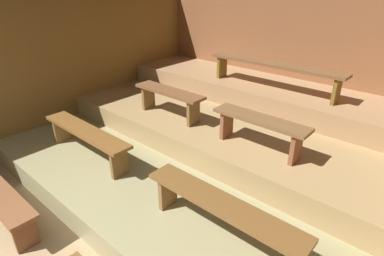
{
  "coord_description": "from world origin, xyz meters",
  "views": [
    {
      "loc": [
        2.33,
        0.25,
        2.46
      ],
      "look_at": [
        -0.16,
        3.06,
        0.66
      ],
      "focal_mm": 29.24,
      "sensor_mm": 36.0,
      "label": 1
    }
  ],
  "objects_px": {
    "bench_lower_left": "(86,135)",
    "bench_lower_right": "(221,210)",
    "bench_upper_center": "(274,68)",
    "bench_middle_right": "(260,125)",
    "bench_middle_left": "(169,96)"
  },
  "relations": [
    {
      "from": "bench_lower_right",
      "to": "bench_middle_left",
      "type": "relative_size",
      "value": 1.36
    },
    {
      "from": "bench_upper_center",
      "to": "bench_lower_left",
      "type": "bearing_deg",
      "value": -117.33
    },
    {
      "from": "bench_lower_left",
      "to": "bench_lower_right",
      "type": "relative_size",
      "value": 1.0
    },
    {
      "from": "bench_lower_right",
      "to": "bench_lower_left",
      "type": "bearing_deg",
      "value": 180.0
    },
    {
      "from": "bench_lower_left",
      "to": "bench_middle_right",
      "type": "relative_size",
      "value": 1.36
    },
    {
      "from": "bench_middle_right",
      "to": "bench_lower_right",
      "type": "bearing_deg",
      "value": -73.91
    },
    {
      "from": "bench_lower_left",
      "to": "bench_lower_right",
      "type": "bearing_deg",
      "value": 0.0
    },
    {
      "from": "bench_middle_right",
      "to": "bench_middle_left",
      "type": "bearing_deg",
      "value": 180.0
    },
    {
      "from": "bench_lower_right",
      "to": "bench_middle_right",
      "type": "distance_m",
      "value": 1.27
    },
    {
      "from": "bench_lower_right",
      "to": "bench_middle_left",
      "type": "height_order",
      "value": "bench_middle_left"
    },
    {
      "from": "bench_lower_left",
      "to": "bench_lower_right",
      "type": "distance_m",
      "value": 2.18
    },
    {
      "from": "bench_middle_left",
      "to": "bench_lower_left",
      "type": "bearing_deg",
      "value": -106.09
    },
    {
      "from": "bench_lower_left",
      "to": "bench_middle_left",
      "type": "relative_size",
      "value": 1.36
    },
    {
      "from": "bench_lower_left",
      "to": "bench_lower_right",
      "type": "xyz_separation_m",
      "value": [
        2.18,
        0.0,
        0.0
      ]
    },
    {
      "from": "bench_lower_left",
      "to": "bench_lower_right",
      "type": "height_order",
      "value": "same"
    }
  ]
}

